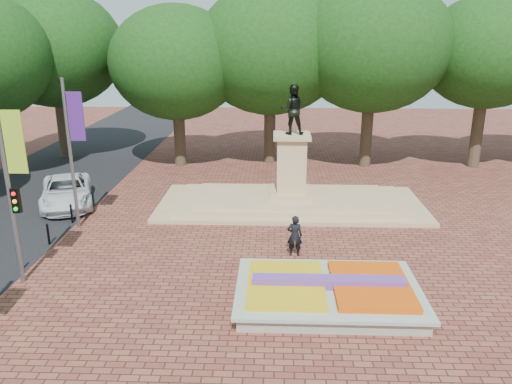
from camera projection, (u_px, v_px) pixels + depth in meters
ground at (296, 274)px, 19.17m from camera, size 90.00×90.00×0.00m
flower_bed at (329, 292)px, 17.11m from camera, size 6.30×4.30×0.91m
monument at (291, 190)px, 26.51m from camera, size 14.00×6.00×6.40m
tree_row_back at (322, 66)px, 34.19m from camera, size 44.80×8.80×10.43m
banner_poles at (7, 185)px, 17.11m from camera, size 0.88×11.17×7.00m
bollard_row at (1, 275)px, 17.97m from camera, size 0.12×13.12×0.98m
van at (67, 191)px, 26.67m from camera, size 4.31×6.02×1.52m
pedestrian at (295, 236)px, 20.55m from camera, size 0.65×0.44×1.75m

